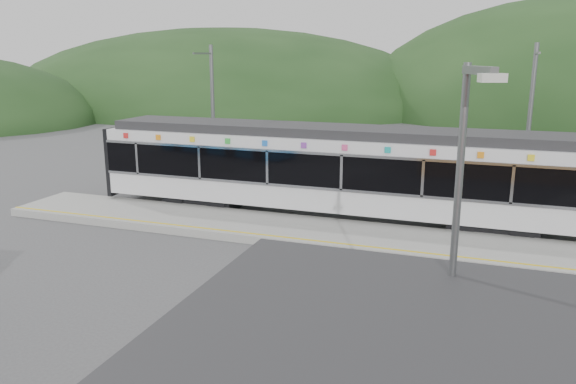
% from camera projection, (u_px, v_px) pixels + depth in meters
% --- Properties ---
extents(ground, '(120.00, 120.00, 0.00)m').
position_uv_depth(ground, '(292.00, 268.00, 17.61)').
color(ground, '#4C4C4F').
rests_on(ground, ground).
extents(hills, '(146.00, 149.00, 26.00)m').
position_uv_depth(hills, '(500.00, 239.00, 20.44)').
color(hills, '#1E3D19').
rests_on(hills, ground).
extents(platform, '(26.00, 3.20, 0.30)m').
position_uv_depth(platform, '(321.00, 233.00, 20.60)').
color(platform, '#9E9E99').
rests_on(platform, ground).
extents(yellow_line, '(26.00, 0.10, 0.01)m').
position_uv_depth(yellow_line, '(311.00, 240.00, 19.37)').
color(yellow_line, yellow).
rests_on(yellow_line, platform).
extents(train, '(20.44, 3.01, 3.74)m').
position_uv_depth(train, '(339.00, 169.00, 22.64)').
color(train, black).
rests_on(train, ground).
extents(catenary_mast_west, '(0.18, 1.80, 7.00)m').
position_uv_depth(catenary_mast_west, '(213.00, 117.00, 26.86)').
color(catenary_mast_west, slate).
rests_on(catenary_mast_west, ground).
extents(catenary_mast_east, '(0.18, 1.80, 7.00)m').
position_uv_depth(catenary_mast_east, '(528.00, 129.00, 22.31)').
color(catenary_mast_east, slate).
rests_on(catenary_mast_east, ground).
extents(lamp_post, '(0.51, 1.17, 6.41)m').
position_uv_depth(lamp_post, '(455.00, 230.00, 8.90)').
color(lamp_post, slate).
rests_on(lamp_post, ground).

